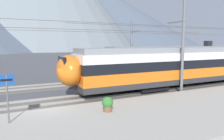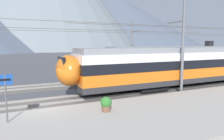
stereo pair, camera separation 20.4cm
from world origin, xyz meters
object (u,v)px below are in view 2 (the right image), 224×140
(catenary_mast_mid, at_px, (182,46))
(catenary_mast_far_side, at_px, (133,47))
(train_far_track, at_px, (186,59))
(platform_sign, at_px, (5,88))
(potted_plant_platform_edge, at_px, (106,103))

(catenary_mast_mid, height_order, catenary_mast_far_side, catenary_mast_mid)
(train_far_track, bearing_deg, catenary_mast_mid, -136.63)
(catenary_mast_mid, distance_m, platform_sign, 13.42)
(train_far_track, xyz_separation_m, catenary_mast_mid, (-7.89, -7.45, 1.81))
(potted_plant_platform_edge, bearing_deg, catenary_mast_mid, 18.57)
(train_far_track, bearing_deg, platform_sign, -155.31)
(train_far_track, bearing_deg, potted_plant_platform_edge, -147.46)
(train_far_track, bearing_deg, catenary_mast_far_side, 165.60)
(train_far_track, xyz_separation_m, potted_plant_platform_edge, (-15.89, -10.14, -1.39))
(catenary_mast_mid, bearing_deg, platform_sign, -170.48)
(catenary_mast_mid, xyz_separation_m, potted_plant_platform_edge, (-8.01, -2.69, -3.20))
(potted_plant_platform_edge, bearing_deg, train_far_track, 32.54)
(train_far_track, relative_size, catenary_mast_mid, 0.53)
(catenary_mast_mid, bearing_deg, catenary_mast_far_side, 84.59)
(potted_plant_platform_edge, bearing_deg, catenary_mast_far_side, 53.36)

